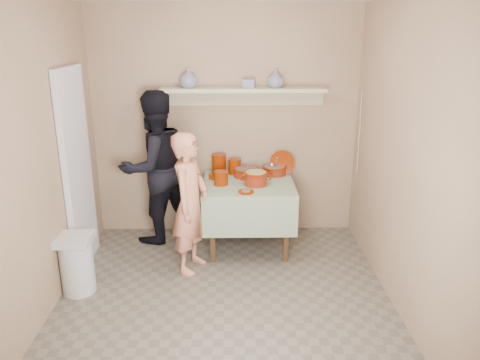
{
  "coord_description": "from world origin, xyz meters",
  "views": [
    {
      "loc": [
        0.08,
        -3.51,
        2.35
      ],
      "look_at": [
        0.15,
        0.75,
        0.95
      ],
      "focal_mm": 35.0,
      "sensor_mm": 36.0,
      "label": 1
    }
  ],
  "objects_px": {
    "serving_table": "(248,192)",
    "person_cook": "(190,203)",
    "trash_bin": "(77,264)",
    "person_helper": "(155,168)",
    "cazuela_rice": "(256,177)"
  },
  "relations": [
    {
      "from": "person_helper",
      "to": "serving_table",
      "type": "height_order",
      "value": "person_helper"
    },
    {
      "from": "person_cook",
      "to": "trash_bin",
      "type": "distance_m",
      "value": 1.18
    },
    {
      "from": "person_cook",
      "to": "trash_bin",
      "type": "bearing_deg",
      "value": 130.86
    },
    {
      "from": "person_cook",
      "to": "cazuela_rice",
      "type": "relative_size",
      "value": 4.28
    },
    {
      "from": "serving_table",
      "to": "person_cook",
      "type": "bearing_deg",
      "value": -138.92
    },
    {
      "from": "serving_table",
      "to": "cazuela_rice",
      "type": "height_order",
      "value": "cazuela_rice"
    },
    {
      "from": "serving_table",
      "to": "trash_bin",
      "type": "height_order",
      "value": "serving_table"
    },
    {
      "from": "trash_bin",
      "to": "cazuela_rice",
      "type": "bearing_deg",
      "value": 25.93
    },
    {
      "from": "trash_bin",
      "to": "person_cook",
      "type": "bearing_deg",
      "value": 22.77
    },
    {
      "from": "person_helper",
      "to": "trash_bin",
      "type": "height_order",
      "value": "person_helper"
    },
    {
      "from": "cazuela_rice",
      "to": "trash_bin",
      "type": "distance_m",
      "value": 1.95
    },
    {
      "from": "person_helper",
      "to": "serving_table",
      "type": "distance_m",
      "value": 1.08
    },
    {
      "from": "person_cook",
      "to": "trash_bin",
      "type": "relative_size",
      "value": 2.52
    },
    {
      "from": "person_helper",
      "to": "cazuela_rice",
      "type": "distance_m",
      "value": 1.16
    },
    {
      "from": "serving_table",
      "to": "trash_bin",
      "type": "relative_size",
      "value": 1.74
    }
  ]
}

